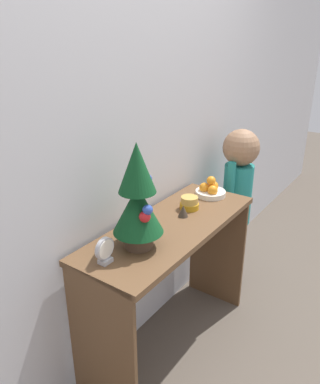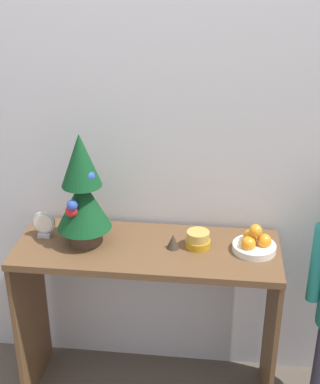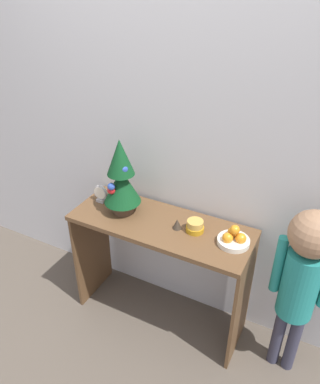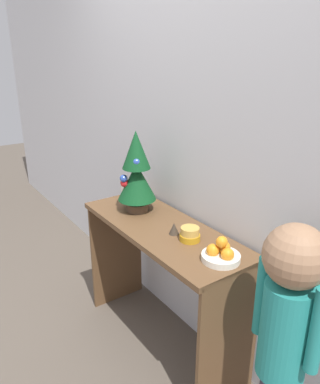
{
  "view_description": "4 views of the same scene",
  "coord_description": "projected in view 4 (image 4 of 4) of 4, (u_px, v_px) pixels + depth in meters",
  "views": [
    {
      "loc": [
        -1.42,
        -0.72,
        1.68
      ],
      "look_at": [
        -0.07,
        0.23,
        0.99
      ],
      "focal_mm": 35.0,
      "sensor_mm": 36.0,
      "label": 1
    },
    {
      "loc": [
        0.28,
        -1.72,
        1.95
      ],
      "look_at": [
        0.05,
        0.25,
        1.03
      ],
      "focal_mm": 50.0,
      "sensor_mm": 36.0,
      "label": 2
    },
    {
      "loc": [
        0.83,
        -1.4,
        2.12
      ],
      "look_at": [
        -0.01,
        0.22,
        1.01
      ],
      "focal_mm": 35.0,
      "sensor_mm": 36.0,
      "label": 3
    },
    {
      "loc": [
        1.52,
        -0.86,
        1.7
      ],
      "look_at": [
        0.01,
        0.19,
        1.01
      ],
      "focal_mm": 35.0,
      "sensor_mm": 36.0,
      "label": 4
    }
  ],
  "objects": [
    {
      "name": "figurine",
      "position": [
        174.0,
        228.0,
        1.96
      ],
      "size": [
        0.05,
        0.05,
        0.06
      ],
      "color": "#382D23",
      "rests_on": "console_table"
    },
    {
      "name": "ground_plane",
      "position": [
        133.0,
        356.0,
        2.23
      ],
      "size": [
        12.0,
        12.0,
        0.0
      ],
      "primitive_type": "plane",
      "color": "brown"
    },
    {
      "name": "singing_bowl",
      "position": [
        190.0,
        234.0,
        1.9
      ],
      "size": [
        0.11,
        0.11,
        0.07
      ],
      "color": "#B78419",
      "rests_on": "console_table"
    },
    {
      "name": "console_table",
      "position": [
        162.0,
        257.0,
        2.13
      ],
      "size": [
        1.12,
        0.42,
        0.8
      ],
      "color": "brown",
      "rests_on": "ground_plane"
    },
    {
      "name": "child_figure",
      "position": [
        288.0,
        313.0,
        1.44
      ],
      "size": [
        0.31,
        0.24,
        1.13
      ],
      "color": "#38384C",
      "rests_on": "ground_plane"
    },
    {
      "name": "fruit_bowl",
      "position": [
        221.0,
        254.0,
        1.71
      ],
      "size": [
        0.18,
        0.18,
        0.12
      ],
      "color": "silver",
      "rests_on": "console_table"
    },
    {
      "name": "desk_clock",
      "position": [
        126.0,
        192.0,
        2.4
      ],
      "size": [
        0.1,
        0.04,
        0.12
      ],
      "color": "#B2B2B7",
      "rests_on": "console_table"
    },
    {
      "name": "back_wall",
      "position": [
        200.0,
        139.0,
        2.03
      ],
      "size": [
        7.0,
        0.05,
        2.5
      ],
      "primitive_type": "cube",
      "color": "silver",
      "rests_on": "ground_plane"
    },
    {
      "name": "mini_tree",
      "position": [
        136.0,
        173.0,
        2.18
      ],
      "size": [
        0.23,
        0.23,
        0.49
      ],
      "color": "#4C3828",
      "rests_on": "console_table"
    }
  ]
}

